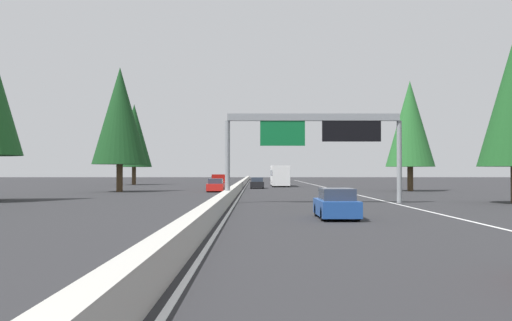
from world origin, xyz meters
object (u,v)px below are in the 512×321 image
(sedan_far_right, at_px, (257,183))
(oncoming_far, at_px, (219,182))
(sedan_mid_right, at_px, (336,204))
(bus_mid_center, at_px, (280,175))
(conifer_right_mid, at_px, (410,124))
(sign_gantry_overhead, at_px, (316,132))
(oncoming_near, at_px, (216,186))
(conifer_left_mid, at_px, (120,116))
(conifer_left_far, at_px, (134,136))

(sedan_far_right, bearing_deg, oncoming_far, 111.37)
(sedan_mid_right, height_order, sedan_far_right, same)
(bus_mid_center, xyz_separation_m, oncoming_far, (-12.58, 8.36, -0.80))
(sedan_mid_right, xyz_separation_m, bus_mid_center, (60.78, 0.28, 1.03))
(sedan_mid_right, distance_m, oncoming_far, 48.97)
(sedan_mid_right, bearing_deg, conifer_right_mid, -19.31)
(sign_gantry_overhead, height_order, sedan_mid_right, sign_gantry_overhead)
(sign_gantry_overhead, relative_size, oncoming_near, 2.88)
(bus_mid_center, relative_size, conifer_right_mid, 0.90)
(sedan_mid_right, distance_m, conifer_right_mid, 42.69)
(bus_mid_center, bearing_deg, oncoming_far, 146.38)
(sign_gantry_overhead, xyz_separation_m, conifer_right_mid, (25.96, -13.51, 2.65))
(sedan_far_right, relative_size, conifer_left_mid, 0.32)
(oncoming_near, height_order, oncoming_far, oncoming_far)
(sedan_far_right, relative_size, oncoming_near, 1.00)
(sign_gantry_overhead, distance_m, sedan_far_right, 36.85)
(sedan_mid_right, xyz_separation_m, sedan_far_right, (50.13, 3.71, 0.00))
(conifer_left_mid, distance_m, conifer_left_far, 34.33)
(sedan_far_right, xyz_separation_m, oncoming_near, (-13.10, 4.60, 0.00))
(sedan_far_right, relative_size, conifer_left_far, 0.32)
(oncoming_far, xyz_separation_m, conifer_right_mid, (-8.47, -22.56, 6.83))
(bus_mid_center, relative_size, oncoming_far, 2.05)
(sedan_mid_right, xyz_separation_m, conifer_left_far, (71.27, 24.38, 7.58))
(sedan_mid_right, relative_size, conifer_left_far, 0.32)
(bus_mid_center, distance_m, conifer_right_mid, 26.10)
(sign_gantry_overhead, xyz_separation_m, bus_mid_center, (47.00, 0.69, -3.38))
(bus_mid_center, distance_m, conifer_left_far, 27.09)
(conifer_left_mid, bearing_deg, sedan_mid_right, -153.00)
(sedan_far_right, distance_m, oncoming_near, 13.88)
(conifer_right_mid, bearing_deg, sedan_far_right, 59.48)
(sign_gantry_overhead, distance_m, oncoming_far, 35.84)
(conifer_left_far, bearing_deg, conifer_right_mid, -129.47)
(sedan_mid_right, bearing_deg, bus_mid_center, 0.26)
(conifer_left_mid, bearing_deg, oncoming_far, -43.79)
(sedan_far_right, bearing_deg, bus_mid_center, -17.88)
(sedan_far_right, distance_m, bus_mid_center, 11.24)
(conifer_left_mid, xyz_separation_m, conifer_left_far, (33.91, 5.34, -0.18))
(sign_gantry_overhead, xyz_separation_m, oncoming_far, (34.43, 9.05, -4.18))
(sedan_far_right, height_order, oncoming_near, same)
(sedan_far_right, xyz_separation_m, conifer_left_far, (21.14, 20.66, 7.58))
(sedan_mid_right, distance_m, oncoming_near, 37.95)
(sign_gantry_overhead, relative_size, oncoming_far, 2.26)
(bus_mid_center, height_order, conifer_left_far, conifer_left_far)
(conifer_left_mid, bearing_deg, oncoming_near, -91.72)
(conifer_left_far, bearing_deg, sedan_mid_right, -161.12)
(bus_mid_center, height_order, conifer_right_mid, conifer_right_mid)
(oncoming_near, height_order, conifer_left_mid, conifer_left_mid)
(sedan_mid_right, height_order, conifer_left_mid, conifer_left_mid)
(oncoming_near, bearing_deg, conifer_left_mid, -91.72)
(sedan_mid_right, distance_m, sedan_far_right, 50.27)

